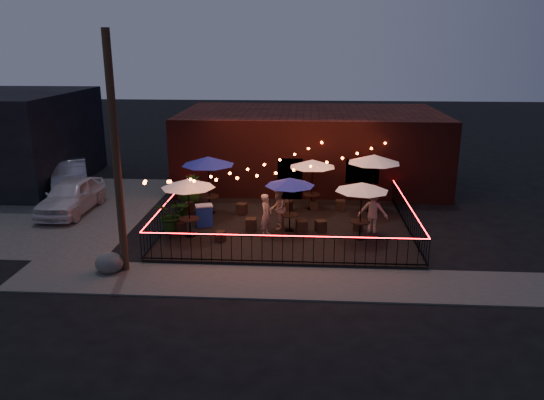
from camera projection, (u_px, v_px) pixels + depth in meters
The scene contains 38 objects.
ground at pixel (285, 246), 20.46m from camera, with size 110.00×110.00×0.00m, color black.
patio at pixel (287, 227), 22.35m from camera, with size 10.00×8.00×0.15m, color black.
sidewalk at pixel (281, 282), 17.34m from camera, with size 18.00×2.50×0.05m, color #413F3C.
parking_lot at pixel (35, 209), 25.02m from camera, with size 11.00×12.00×0.02m, color #413F3C.
brick_building at pixel (310, 147), 29.40m from camera, with size 14.00×8.00×4.00m.
utility_pole at pixel (116, 157), 17.17m from camera, with size 0.26×0.26×8.00m, color #3D2C19.
fence_front at pixel (283, 250), 18.36m from camera, with size 10.00×0.04×1.04m.
fence_left at pixel (169, 212), 22.49m from camera, with size 0.04×8.00×1.04m.
fence_right at pixel (408, 217), 21.88m from camera, with size 0.04×8.00×1.04m.
festoon_lights at pixel (262, 172), 21.44m from camera, with size 10.02×8.72×1.32m.
cafe_table_0 at pixel (188, 184), 20.55m from camera, with size 2.27×2.27×2.34m.
cafe_table_1 at pixel (208, 162), 23.35m from camera, with size 3.12×3.12×2.61m.
cafe_table_2 at pixel (290, 182), 21.19m from camera, with size 2.32×2.32×2.23m.
cafe_table_3 at pixel (312, 164), 24.00m from camera, with size 2.80×2.80×2.34m.
cafe_table_4 at pixel (362, 187), 20.27m from camera, with size 2.36×2.36×2.29m.
cafe_table_5 at pixel (374, 160), 23.63m from camera, with size 2.93×2.93×2.63m.
bistro_chair_0 at pixel (182, 228), 21.37m from camera, with size 0.41×0.41×0.49m, color black.
bistro_chair_1 at pixel (220, 236), 20.53m from camera, with size 0.34×0.34×0.40m, color black.
bistro_chair_2 at pixel (189, 207), 24.11m from camera, with size 0.38×0.38×0.45m, color black.
bistro_chair_3 at pixel (242, 209), 23.79m from camera, with size 0.42×0.42×0.50m, color black.
bistro_chair_4 at pixel (251, 224), 21.71m from camera, with size 0.43×0.43×0.51m, color black.
bistro_chair_5 at pixel (302, 226), 21.49m from camera, with size 0.43×0.43×0.51m, color black.
bistro_chair_6 at pixel (287, 206), 24.22m from camera, with size 0.41×0.41×0.49m, color black.
bistro_chair_7 at pixel (314, 205), 24.43m from camera, with size 0.35×0.35×0.42m, color black.
bistro_chair_8 at pixel (321, 226), 21.60m from camera, with size 0.39×0.39×0.46m, color black.
bistro_chair_9 at pixel (358, 226), 21.72m from camera, with size 0.35×0.35×0.41m, color black.
bistro_chair_10 at pixel (340, 205), 24.32m from camera, with size 0.41×0.41×0.48m, color black.
bistro_chair_11 at pixel (375, 206), 24.32m from camera, with size 0.36×0.36×0.43m, color black.
patron_a at pixel (266, 215), 20.98m from camera, with size 0.62×0.41×1.71m, color tan.
patron_b at pixel (278, 208), 21.77m from camera, with size 0.84×0.66×1.74m, color #DFAF94.
patron_c at pixel (373, 210), 21.32m from camera, with size 1.20×0.69×1.86m, color tan.
potted_shrub_a at pixel (172, 215), 21.43m from camera, with size 1.31×1.13×1.45m, color #12340C.
potted_shrub_b at pixel (184, 203), 23.38m from camera, with size 0.67×0.54×1.22m, color #10380C.
potted_shrub_c at pixel (192, 190), 25.07m from camera, with size 0.79×0.79×1.42m, color #11360F.
cooler at pixel (204, 215), 22.20m from camera, with size 0.82×0.69×0.92m.
boulder at pixel (109, 263), 18.02m from camera, with size 0.93×0.79×0.72m, color #4A4A45.
car_white at pixel (71, 196), 24.43m from camera, with size 1.87×4.66×1.59m, color silver.
car_silver at pixel (70, 177), 27.83m from camera, with size 1.72×4.92×1.62m, color gray.
Camera 1 is at (0.73, -19.11, 7.52)m, focal length 35.00 mm.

